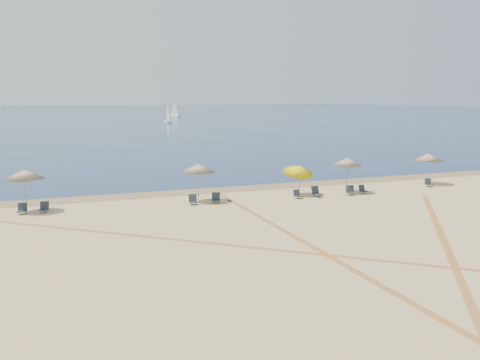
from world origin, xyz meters
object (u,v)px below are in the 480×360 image
(chair_4, at_px, (216,198))
(chair_3, at_px, (193,200))
(chair_9, at_px, (429,183))
(chair_7, at_px, (350,191))
(umbrella_2, at_px, (198,168))
(chair_8, at_px, (363,190))
(chair_6, at_px, (317,192))
(umbrella_3, at_px, (298,169))
(chair_1, at_px, (22,209))
(umbrella_4, at_px, (347,162))
(umbrella_1, at_px, (24,174))
(umbrella_5, at_px, (428,157))
(chair_5, at_px, (298,195))
(sailboat_0, at_px, (168,114))
(sailboat_2, at_px, (175,111))
(chair_2, at_px, (44,207))

(chair_4, bearing_deg, chair_3, -155.28)
(chair_9, bearing_deg, chair_7, -157.53)
(umbrella_2, distance_m, chair_8, 12.17)
(chair_3, bearing_deg, chair_9, 9.68)
(chair_4, distance_m, chair_8, 10.97)
(chair_8, bearing_deg, chair_6, 173.42)
(umbrella_3, distance_m, chair_9, 11.25)
(chair_9, bearing_deg, chair_1, -165.87)
(umbrella_2, relative_size, chair_9, 3.65)
(umbrella_4, bearing_deg, chair_8, -33.80)
(umbrella_3, bearing_deg, umbrella_1, 176.66)
(chair_1, height_order, chair_3, same)
(chair_3, xyz_separation_m, chair_8, (12.53, -0.64, -0.02))
(umbrella_5, relative_size, chair_5, 4.12)
(umbrella_1, relative_size, sailboat_0, 0.34)
(sailboat_2, bearing_deg, umbrella_1, -133.53)
(chair_2, bearing_deg, chair_7, 8.72)
(umbrella_2, height_order, sailboat_2, sailboat_2)
(umbrella_1, bearing_deg, chair_4, -6.84)
(chair_2, relative_size, chair_5, 1.19)
(umbrella_3, bearing_deg, umbrella_2, 177.71)
(umbrella_2, relative_size, chair_7, 3.22)
(chair_1, distance_m, chair_4, 11.87)
(chair_5, bearing_deg, chair_4, 169.99)
(umbrella_4, distance_m, umbrella_5, 8.16)
(chair_7, height_order, sailboat_2, sailboat_2)
(chair_7, bearing_deg, sailboat_0, 102.17)
(umbrella_4, bearing_deg, chair_2, 177.03)
(umbrella_2, distance_m, chair_4, 2.29)
(chair_4, distance_m, sailboat_0, 111.01)
(umbrella_1, height_order, umbrella_5, umbrella_1)
(umbrella_1, height_order, umbrella_2, umbrella_1)
(umbrella_1, height_order, sailboat_0, sailboat_0)
(umbrella_1, bearing_deg, chair_3, -8.28)
(chair_2, bearing_deg, chair_1, -162.54)
(chair_7, height_order, chair_8, chair_7)
(umbrella_3, height_order, chair_5, umbrella_3)
(chair_2, xyz_separation_m, sailboat_0, (34.71, 107.32, 2.09))
(chair_4, distance_m, sailboat_2, 151.10)
(chair_8, height_order, chair_9, chair_9)
(chair_3, bearing_deg, umbrella_3, 12.75)
(chair_6, bearing_deg, sailboat_2, 66.93)
(umbrella_5, bearing_deg, chair_1, 179.86)
(umbrella_3, bearing_deg, chair_5, -119.54)
(chair_2, bearing_deg, chair_3, 7.31)
(umbrella_5, bearing_deg, umbrella_4, -173.50)
(chair_2, relative_size, chair_4, 0.92)
(chair_2, xyz_separation_m, chair_3, (9.02, -1.09, 0.00))
(chair_8, bearing_deg, chair_5, 174.29)
(umbrella_3, bearing_deg, sailboat_2, 78.49)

